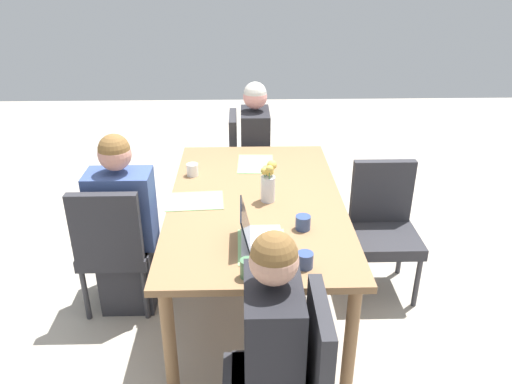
# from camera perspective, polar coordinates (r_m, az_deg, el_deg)

# --- Properties ---
(ground_plane) EXTENTS (10.00, 10.00, 0.00)m
(ground_plane) POSITION_cam_1_polar(r_m,az_deg,el_deg) (3.58, -0.00, -11.40)
(ground_plane) COLOR #B2A899
(dining_table) EXTENTS (1.88, 1.10, 0.74)m
(dining_table) POSITION_cam_1_polar(r_m,az_deg,el_deg) (3.22, -0.00, -1.96)
(dining_table) COLOR olive
(dining_table) RESTS_ON ground_plane
(chair_near_left_near) EXTENTS (0.44, 0.44, 0.90)m
(chair_near_left_near) POSITION_cam_1_polar(r_m,az_deg,el_deg) (3.31, -15.89, -5.59)
(chair_near_left_near) COLOR #2D2D33
(chair_near_left_near) RESTS_ON ground_plane
(person_near_left_near) EXTENTS (0.36, 0.40, 1.19)m
(person_near_left_near) POSITION_cam_1_polar(r_m,az_deg,el_deg) (3.34, -14.67, -4.53)
(person_near_left_near) COLOR #2D2D33
(person_near_left_near) RESTS_ON ground_plane
(chair_head_right_left_mid) EXTENTS (0.44, 0.44, 0.90)m
(chair_head_right_left_mid) POSITION_cam_1_polar(r_m,az_deg,el_deg) (2.31, 3.89, -20.47)
(chair_head_right_left_mid) COLOR #2D2D33
(chair_head_right_left_mid) RESTS_ON ground_plane
(person_head_right_left_mid) EXTENTS (0.40, 0.36, 1.19)m
(person_head_right_left_mid) POSITION_cam_1_polar(r_m,az_deg,el_deg) (2.33, 1.84, -19.01)
(person_head_right_left_mid) COLOR #2D2D33
(person_head_right_left_mid) RESTS_ON ground_plane
(chair_head_left_left_far) EXTENTS (0.44, 0.44, 0.90)m
(chair_head_left_left_far) POSITION_cam_1_polar(r_m,az_deg,el_deg) (4.45, -1.08, 3.84)
(chair_head_left_left_far) COLOR #2D2D33
(chair_head_left_left_far) RESTS_ON ground_plane
(person_head_left_left_far) EXTENTS (0.40, 0.36, 1.19)m
(person_head_left_left_far) POSITION_cam_1_polar(r_m,az_deg,el_deg) (4.38, -0.10, 3.88)
(person_head_left_left_far) COLOR #2D2D33
(person_head_left_left_far) RESTS_ON ground_plane
(chair_far_right_near) EXTENTS (0.44, 0.44, 0.90)m
(chair_far_right_near) POSITION_cam_1_polar(r_m,az_deg,el_deg) (3.52, 14.29, -3.31)
(chair_far_right_near) COLOR #2D2D33
(chair_far_right_near) RESTS_ON ground_plane
(flower_vase) EXTENTS (0.10, 0.10, 0.26)m
(flower_vase) POSITION_cam_1_polar(r_m,az_deg,el_deg) (3.12, 1.41, 1.16)
(flower_vase) COLOR silver
(flower_vase) RESTS_ON dining_table
(placemat_near_left_near) EXTENTS (0.28, 0.38, 0.00)m
(placemat_near_left_near) POSITION_cam_1_polar(r_m,az_deg,el_deg) (3.18, -7.00, -1.02)
(placemat_near_left_near) COLOR #7FAD70
(placemat_near_left_near) RESTS_ON dining_table
(placemat_head_right_left_mid) EXTENTS (0.36, 0.26, 0.00)m
(placemat_head_right_left_mid) POSITION_cam_1_polar(r_m,az_deg,el_deg) (2.69, 0.70, -6.20)
(placemat_head_right_left_mid) COLOR #7FAD70
(placemat_head_right_left_mid) RESTS_ON dining_table
(placemat_head_left_left_far) EXTENTS (0.37, 0.27, 0.00)m
(placemat_head_left_left_far) POSITION_cam_1_polar(r_m,az_deg,el_deg) (3.71, -0.06, 3.21)
(placemat_head_left_left_far) COLOR #7FAD70
(placemat_head_left_left_far) RESTS_ON dining_table
(laptop_head_right_left_mid) EXTENTS (0.32, 0.22, 0.21)m
(laptop_head_right_left_mid) POSITION_cam_1_polar(r_m,az_deg,el_deg) (2.70, 0.08, -5.02)
(laptop_head_right_left_mid) COLOR silver
(laptop_head_right_left_mid) RESTS_ON dining_table
(coffee_mug_near_left) EXTENTS (0.07, 0.07, 0.10)m
(coffee_mug_near_left) POSITION_cam_1_polar(r_m,az_deg,el_deg) (2.44, -0.96, -8.69)
(coffee_mug_near_left) COLOR #47704C
(coffee_mug_near_left) RESTS_ON dining_table
(coffee_mug_near_right) EXTENTS (0.08, 0.08, 0.08)m
(coffee_mug_near_right) POSITION_cam_1_polar(r_m,az_deg,el_deg) (2.53, 5.59, -7.72)
(coffee_mug_near_right) COLOR #33477A
(coffee_mug_near_right) RESTS_ON dining_table
(coffee_mug_centre_left) EXTENTS (0.08, 0.08, 0.09)m
(coffee_mug_centre_left) POSITION_cam_1_polar(r_m,az_deg,el_deg) (3.54, -7.24, 2.53)
(coffee_mug_centre_left) COLOR white
(coffee_mug_centre_left) RESTS_ON dining_table
(coffee_mug_centre_right) EXTENTS (0.09, 0.09, 0.08)m
(coffee_mug_centre_right) POSITION_cam_1_polar(r_m,az_deg,el_deg) (2.85, 5.36, -3.48)
(coffee_mug_centre_right) COLOR #33477A
(coffee_mug_centre_right) RESTS_ON dining_table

